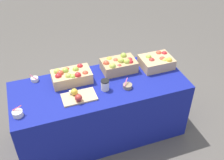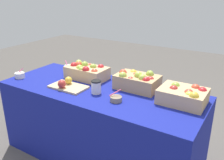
% 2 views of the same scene
% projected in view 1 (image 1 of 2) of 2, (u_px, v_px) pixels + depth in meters
% --- Properties ---
extents(ground_plane, '(10.00, 10.00, 0.00)m').
position_uv_depth(ground_plane, '(101.00, 131.00, 3.38)').
color(ground_plane, '#56514C').
extents(table, '(1.90, 0.76, 0.74)m').
position_uv_depth(table, '(101.00, 110.00, 3.16)').
color(table, navy).
rests_on(table, ground_plane).
extents(apple_crate_left, '(0.36, 0.28, 0.15)m').
position_uv_depth(apple_crate_left, '(157.00, 61.00, 3.17)').
color(apple_crate_left, tan).
rests_on(apple_crate_left, table).
extents(apple_crate_middle, '(0.39, 0.25, 0.17)m').
position_uv_depth(apple_crate_middle, '(119.00, 65.00, 3.10)').
color(apple_crate_middle, tan).
rests_on(apple_crate_middle, table).
extents(apple_crate_right, '(0.42, 0.24, 0.16)m').
position_uv_depth(apple_crate_right, '(71.00, 76.00, 2.94)').
color(apple_crate_right, tan).
rests_on(apple_crate_right, table).
extents(cutting_board_front, '(0.35, 0.20, 0.09)m').
position_uv_depth(cutting_board_front, '(78.00, 96.00, 2.74)').
color(cutting_board_front, '#D1B284').
rests_on(cutting_board_front, table).
extents(sample_bowl_near, '(0.10, 0.10, 0.11)m').
position_uv_depth(sample_bowl_near, '(18.00, 113.00, 2.54)').
color(sample_bowl_near, silver).
rests_on(sample_bowl_near, table).
extents(sample_bowl_mid, '(0.10, 0.10, 0.09)m').
position_uv_depth(sample_bowl_mid, '(127.00, 86.00, 2.88)').
color(sample_bowl_mid, gray).
rests_on(sample_bowl_mid, table).
extents(sample_bowl_far, '(0.09, 0.08, 0.09)m').
position_uv_depth(sample_bowl_far, '(35.00, 79.00, 2.98)').
color(sample_bowl_far, silver).
rests_on(sample_bowl_far, table).
extents(coffee_cup, '(0.09, 0.09, 0.12)m').
position_uv_depth(coffee_cup, '(105.00, 85.00, 2.83)').
color(coffee_cup, silver).
rests_on(coffee_cup, table).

